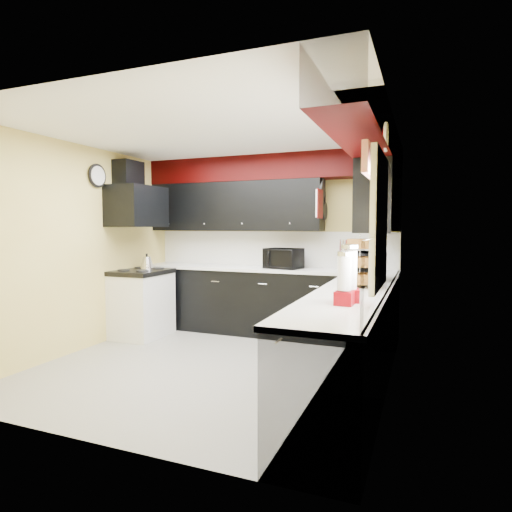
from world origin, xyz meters
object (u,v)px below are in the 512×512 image
at_px(toaster_oven, 283,258).
at_px(kettle, 147,263).
at_px(microwave, 369,266).
at_px(knife_block, 343,262).
at_px(utensil_crock, 343,264).

bearing_deg(toaster_oven, kettle, -150.79).
xyz_separation_m(microwave, knife_block, (-0.44, 0.89, -0.04)).
xyz_separation_m(toaster_oven, microwave, (1.23, -0.79, 0.01)).
relative_size(utensil_crock, kettle, 0.92).
bearing_deg(toaster_oven, microwave, -19.47).
distance_m(utensil_crock, knife_block, 0.03).
distance_m(microwave, kettle, 3.09).
bearing_deg(utensil_crock, kettle, -166.95).
height_order(microwave, kettle, microwave).
bearing_deg(kettle, toaster_oven, 15.99).
distance_m(microwave, knife_block, 1.00).
bearing_deg(kettle, utensil_crock, 13.05).
xyz_separation_m(toaster_oven, utensil_crock, (0.80, 0.08, -0.05)).
distance_m(microwave, utensil_crock, 0.98).
relative_size(toaster_oven, kettle, 2.56).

